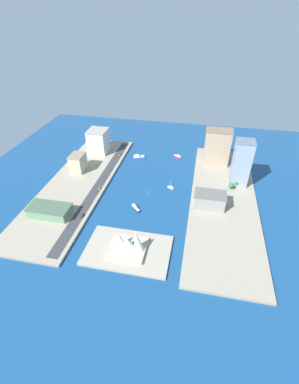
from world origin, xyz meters
TOP-DOWN VIEW (x-y plane):
  - ground_plane at (0.00, 0.00)m, footprint 440.00×440.00m
  - quay_west at (-84.31, 0.00)m, footprint 70.00×240.00m
  - quay_east at (84.31, 0.00)m, footprint 70.00×240.00m
  - peninsula_point at (-1.19, 90.86)m, footprint 74.12×47.81m
  - road_strip at (58.56, 0.00)m, footprint 10.79×228.00m
  - tugboat_red at (-23.46, -90.95)m, footprint 12.69×9.13m
  - patrol_launch_navy at (6.27, 32.99)m, footprint 12.10×11.82m
  - sailboat_small_white at (-24.67, -13.18)m, footprint 8.27×6.87m
  - catamaran_blue at (29.64, -77.86)m, footprint 17.30×12.36m
  - hotel_broad_white at (87.76, -80.47)m, footprint 25.77×27.67m
  - apartment_midrise_tan at (-74.07, -80.10)m, footprint 33.18×21.03m
  - terminal_long_green at (87.33, 61.92)m, footprint 42.02×21.33m
  - carpark_squat_concrete at (-68.70, 15.87)m, footprint 32.25×19.50m
  - tower_tall_glass at (-100.35, -35.12)m, footprint 20.11×19.32m
  - office_block_beige at (95.02, -25.78)m, footprint 16.40×21.92m
  - suv_black at (54.77, 57.61)m, footprint 2.14×5.21m
  - sedan_silver at (55.93, -75.51)m, footprint 2.10×4.48m
  - taxi_yellow_cab at (54.71, 8.56)m, footprint 2.15×4.55m
  - traffic_light_waterfront at (52.14, 19.64)m, footprint 0.36×0.36m
  - opera_landmark at (-1.93, 90.86)m, footprint 31.71×29.23m
  - park_tree_cluster at (-94.73, -26.07)m, footprint 12.13×21.02m

SIDE VIEW (x-z plane):
  - ground_plane at x=0.00m, z-range 0.00..0.00m
  - sailboat_small_white at x=-24.67m, z-range -4.17..6.04m
  - peninsula_point at x=-1.19m, z-range 0.00..2.00m
  - tugboat_red at x=-23.46m, z-range -0.50..2.81m
  - quay_west at x=-84.31m, z-range 0.00..2.52m
  - quay_east at x=84.31m, z-range 0.00..2.52m
  - patrol_launch_navy at x=6.27m, z-range -0.44..3.21m
  - catamaran_blue at x=29.64m, z-range -0.70..3.77m
  - road_strip at x=58.56m, z-range 2.52..2.67m
  - taxi_yellow_cab at x=54.71m, z-range 2.67..4.16m
  - suv_black at x=54.77m, z-range 2.67..4.18m
  - sedan_silver at x=55.93m, z-range 2.65..4.30m
  - traffic_light_waterfront at x=52.14m, z-range 3.61..10.11m
  - terminal_long_green at x=87.33m, z-range 2.55..12.79m
  - park_tree_cluster at x=-94.73m, z-range 3.72..12.30m
  - opera_landmark at x=-1.93m, z-range -2.24..19.59m
  - carpark_squat_concrete at x=-68.70m, z-range 2.55..18.71m
  - office_block_beige at x=95.02m, z-range 2.55..24.15m
  - hotel_broad_white at x=87.76m, z-range 2.55..34.73m
  - apartment_midrise_tan at x=-74.07m, z-range 2.55..48.78m
  - tower_tall_glass at x=-100.35m, z-range 2.55..56.80m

